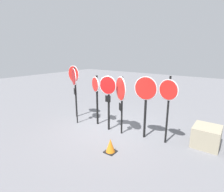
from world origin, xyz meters
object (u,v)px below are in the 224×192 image
Objects in this scene: stop_sign_4 at (121,93)px; stop_sign_5 at (146,96)px; stop_sign_0 at (74,81)px; stop_sign_6 at (168,97)px; storage_crate at (206,136)px; stop_sign_1 at (74,82)px; traffic_cone_0 at (110,146)px; stop_sign_2 at (96,92)px; stop_sign_3 at (108,93)px.

stop_sign_5 reaches higher than stop_sign_4.
stop_sign_5 is (3.84, -0.02, -0.17)m from stop_sign_0.
stop_sign_0 is 4.65m from stop_sign_6.
stop_sign_4 is 3.41m from storage_crate.
stop_sign_4 is at bearing -168.39° from stop_sign_5.
stop_sign_6 is (4.01, 0.62, -0.20)m from stop_sign_1.
stop_sign_6 reaches higher than stop_sign_5.
traffic_cone_0 is at bearing 8.66° from stop_sign_1.
storage_crate is at bearing 40.70° from stop_sign_6.
stop_sign_4 is at bearing 0.24° from stop_sign_0.
stop_sign_5 is (2.35, 0.07, 0.16)m from stop_sign_2.
stop_sign_0 is 1.09× the size of stop_sign_5.
stop_sign_0 is 2.76× the size of storage_crate.
stop_sign_4 is 0.96m from stop_sign_5.
stop_sign_2 is 0.94× the size of stop_sign_5.
stop_sign_0 is at bearing 167.44° from stop_sign_1.
stop_sign_0 is 1.01× the size of stop_sign_1.
storage_crate reaches higher than traffic_cone_0.
stop_sign_6 is at bearing -151.63° from storage_crate.
stop_sign_3 is (1.66, 0.29, -0.33)m from stop_sign_1.
stop_sign_5 is 2.19m from traffic_cone_0.
traffic_cone_0 is (1.91, -1.52, -1.28)m from stop_sign_2.
traffic_cone_0 is at bearing -13.26° from stop_sign_2.
traffic_cone_0 is (0.49, -1.34, -1.47)m from stop_sign_4.
storage_crate is at bearing 35.60° from stop_sign_2.
stop_sign_0 reaches higher than stop_sign_4.
stop_sign_0 is 1.06× the size of stop_sign_6.
stop_sign_0 is 3.84m from stop_sign_5.
stop_sign_2 is 0.92× the size of stop_sign_6.
stop_sign_0 is at bearing -158.35° from stop_sign_2.
stop_sign_1 is 5.51× the size of traffic_cone_0.
stop_sign_5 is (3.19, 0.55, -0.26)m from stop_sign_1.
stop_sign_4 is (0.60, 0.02, 0.09)m from stop_sign_3.
stop_sign_1 is 1.11× the size of stop_sign_3.
stop_sign_6 is at bearing 38.05° from stop_sign_1.
stop_sign_0 is 2.93m from stop_sign_4.
stop_sign_1 reaches higher than stop_sign_5.
stop_sign_5 reaches higher than storage_crate.
stop_sign_1 reaches higher than stop_sign_6.
storage_crate is (2.98, 0.98, -1.34)m from stop_sign_4.
stop_sign_2 is 4.62m from storage_crate.
traffic_cone_0 is at bearing -35.20° from stop_sign_4.
traffic_cone_0 is at bearing -136.89° from storage_crate.
stop_sign_5 is (0.93, 0.24, -0.02)m from stop_sign_4.
stop_sign_1 reaches higher than stop_sign_4.
stop_sign_5 is at bearing 1.19° from stop_sign_3.
stop_sign_1 is (0.64, -0.58, 0.09)m from stop_sign_0.
stop_sign_6 is at bearing -0.46° from stop_sign_3.
stop_sign_0 reaches higher than stop_sign_5.
stop_sign_2 is at bearing -152.36° from stop_sign_4.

